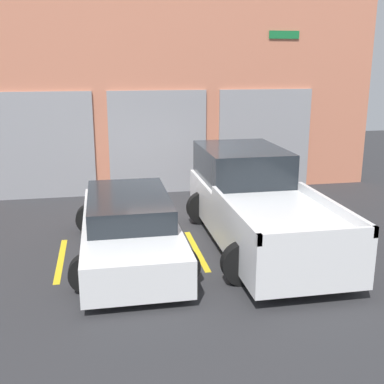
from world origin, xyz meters
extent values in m
plane|color=#2D2D30|center=(0.00, 0.00, 0.00)|extent=(28.00, 28.00, 0.00)
cube|color=#D17A5B|center=(0.00, 3.30, 3.00)|extent=(12.64, 0.60, 5.99)
cube|color=#939399|center=(-3.41, 2.96, 1.48)|extent=(2.81, 0.08, 2.96)
cube|color=#939399|center=(-0.20, 2.96, 1.48)|extent=(2.81, 0.08, 2.96)
cube|color=#939399|center=(3.01, 2.96, 1.48)|extent=(2.81, 0.08, 2.96)
cube|color=#197238|center=(3.48, 2.97, 4.48)|extent=(0.90, 0.03, 0.22)
cube|color=white|center=(1.35, -1.71, 0.65)|extent=(1.95, 5.36, 0.88)
cube|color=#1E2328|center=(1.35, -0.24, 1.46)|extent=(1.79, 2.41, 0.74)
cube|color=white|center=(0.41, -2.92, 1.18)|extent=(0.08, 2.95, 0.18)
cube|color=white|center=(2.28, -2.92, 1.18)|extent=(0.08, 2.95, 0.18)
cube|color=white|center=(1.35, -4.35, 1.18)|extent=(1.95, 0.08, 0.18)
cylinder|color=black|center=(0.48, -0.05, 0.38)|extent=(0.76, 0.22, 0.76)
cylinder|color=black|center=(2.21, -0.05, 0.38)|extent=(0.76, 0.22, 0.76)
cylinder|color=black|center=(0.48, -3.37, 0.38)|extent=(0.76, 0.22, 0.76)
cylinder|color=black|center=(2.21, -3.37, 0.38)|extent=(0.76, 0.22, 0.76)
cube|color=white|center=(-1.35, -1.71, 0.47)|extent=(1.77, 4.73, 0.64)
cube|color=#1E2328|center=(-1.35, -1.59, 1.01)|extent=(1.55, 2.60, 0.43)
cylinder|color=black|center=(-2.12, -0.24, 0.33)|extent=(0.67, 0.22, 0.67)
cylinder|color=black|center=(-0.57, -0.24, 0.33)|extent=(0.67, 0.22, 0.67)
cylinder|color=black|center=(-2.12, -3.18, 0.33)|extent=(0.67, 0.22, 0.67)
cylinder|color=black|center=(-0.57, -3.18, 0.33)|extent=(0.67, 0.22, 0.67)
cube|color=gold|center=(-2.69, -1.71, 0.00)|extent=(0.12, 2.20, 0.01)
cube|color=gold|center=(0.00, -1.71, 0.00)|extent=(0.12, 2.20, 0.01)
cube|color=gold|center=(2.69, -1.71, 0.00)|extent=(0.12, 2.20, 0.01)
camera|label=1|loc=(-1.80, -10.70, 3.70)|focal=45.00mm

